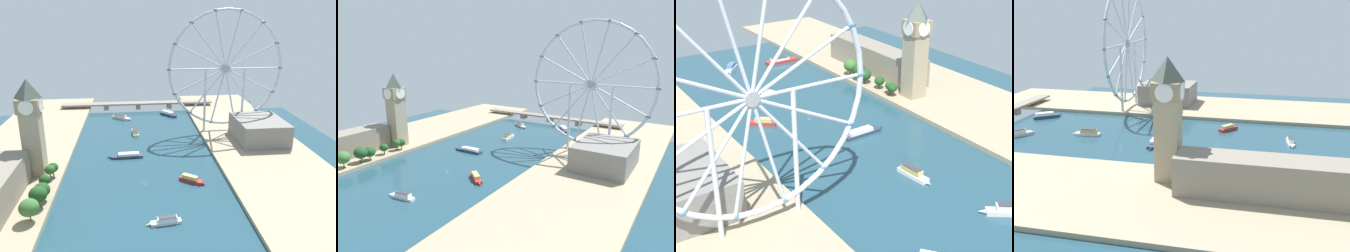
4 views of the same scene
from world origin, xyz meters
TOP-DOWN VIEW (x-y plane):
  - ground_plane at (0.00, 0.00)m, footprint 384.31×384.31m
  - riverbank_right at (107.15, 0.00)m, footprint 90.00×520.00m
  - clock_tower at (-82.44, 18.02)m, footprint 17.16×17.16m
  - tree_row_embankment at (-69.17, -26.95)m, footprint 13.11×68.48m
  - ferris_wheel at (87.19, 104.69)m, footprint 119.12×3.20m
  - riverside_hall at (113.71, 69.93)m, footprint 44.69×54.80m
  - river_bridge at (0.00, 209.03)m, footprint 196.31×13.50m
  - tour_boat_0 at (-13.44, 46.81)m, footprint 32.37×7.69m
  - tour_boat_1 at (36.63, 170.99)m, footprint 20.54×23.99m
  - tour_boat_2 at (10.41, -55.89)m, footprint 22.38×6.68m
  - tour_boat_5 at (-21.27, 163.01)m, footprint 24.58×19.71m
  - tour_boat_6 at (34.89, -4.42)m, footprint 19.62×16.29m
  - tour_boat_7 at (-5.51, 107.74)m, footprint 7.37×24.34m

SIDE VIEW (x-z plane):
  - ground_plane at x=0.00m, z-range 0.00..0.00m
  - riverbank_right at x=107.15m, z-range 0.00..3.00m
  - tour_boat_0 at x=-13.44m, z-range -0.33..3.88m
  - tour_boat_2 at x=10.41m, z-range -0.42..4.22m
  - tour_boat_6 at x=34.89m, z-range -0.43..4.66m
  - tour_boat_1 at x=36.63m, z-range -0.39..5.00m
  - tour_boat_7 at x=-5.51m, z-range -0.52..5.34m
  - tour_boat_5 at x=-21.27m, z-range -0.50..5.52m
  - river_bridge at x=0.00m, z-range 2.23..10.31m
  - tree_row_embankment at x=-69.17m, z-range 4.14..18.49m
  - riverside_hall at x=113.71m, z-range 3.00..24.02m
  - clock_tower at x=-82.44m, z-range 4.58..78.08m
  - ferris_wheel at x=87.19m, z-range 5.37..128.35m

